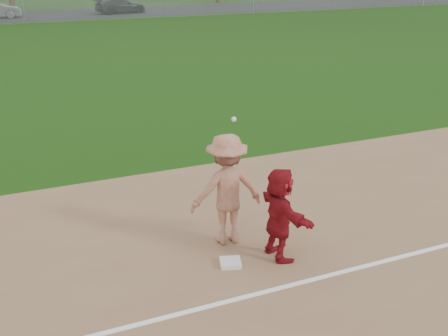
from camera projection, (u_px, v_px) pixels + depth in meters
name	position (u px, v px, depth m)	size (l,w,h in m)	color
ground	(259.00, 266.00, 9.78)	(160.00, 160.00, 0.00)	#163C0B
foul_line	(281.00, 288.00, 9.09)	(60.00, 0.10, 0.01)	white
parking_asphalt	(18.00, 16.00, 49.07)	(120.00, 10.00, 0.01)	black
first_base	(231.00, 263.00, 9.75)	(0.36, 0.36, 0.08)	silver
base_runner	(280.00, 214.00, 9.74)	(1.56, 0.50, 1.69)	maroon
car_right	(120.00, 6.00, 51.25)	(1.89, 4.65, 1.35)	black
first_base_play	(227.00, 189.00, 10.22)	(1.42, 0.89, 2.52)	gray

